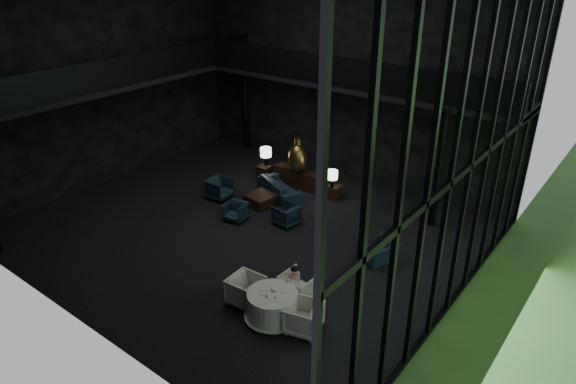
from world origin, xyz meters
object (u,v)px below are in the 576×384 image
Objects in this scene: bronze_urn at (297,158)px; dining_chair_north at (299,284)px; dining_table at (272,307)px; dining_chair_west at (246,288)px; table_lamp_right at (332,175)px; coffee_table at (261,200)px; side_table_left at (265,172)px; lounge_armchair_west at (219,187)px; side_table_right at (334,192)px; lounge_armchair_east at (286,214)px; dining_chair_east at (303,315)px; window_armchair at (378,250)px; lounge_armchair_south at (236,212)px; table_lamp_left at (266,153)px; child at (294,277)px; console at (300,178)px; sofa at (280,184)px.

dining_chair_north is (4.13, -5.51, -0.82)m from bronze_urn.
dining_chair_west is (-0.94, 0.07, 0.13)m from dining_table.
coffee_table is at bearing -133.74° from table_lamp_right.
dining_table is (4.08, -6.53, -0.94)m from bronze_urn.
lounge_armchair_west is at bearing -94.00° from side_table_left.
lounge_armchair_east is (-0.22, -2.61, 0.12)m from side_table_right.
table_lamp_right is 6.61m from dining_chair_west.
bronze_urn is 2.51× the size of side_table_left.
lounge_armchair_east is 0.81× the size of dining_chair_east.
window_armchair reaches higher than side_table_left.
lounge_armchair_south is at bearing -136.60° from dining_chair_east.
lounge_armchair_west reaches higher than dining_chair_north.
lounge_armchair_east is at bearing 123.73° from dining_table.
table_lamp_left is 8.73m from dining_table.
table_lamp_right is 2.72m from coffee_table.
table_lamp_right is (3.20, -0.01, 0.72)m from side_table_left.
dining_chair_north is (2.75, -3.02, 0.08)m from lounge_armchair_east.
coffee_table is 5.69m from child.
side_table_left is at bearing 131.18° from dining_table.
lounge_armchair_west is 0.65× the size of dining_table.
window_armchair is (6.51, -2.68, -0.69)m from table_lamp_left.
console is 2.38× the size of coffee_table.
side_table_right is (1.60, 0.12, -1.02)m from bronze_urn.
lounge_armchair_west is 6.68m from child.
table_lamp_left reaches higher than dining_chair_north.
table_lamp_left is 3.30m from side_table_right.
bronze_urn reaches higher than dining_chair_east.
window_armchair is 2.99m from dining_chair_north.
dining_chair_east reaches higher than side_table_right.
sofa is 2.60× the size of window_armchair.
lounge_armchair_east reaches higher than console.
side_table_right reaches higher than coffee_table.
child is at bearing -66.63° from side_table_right.
coffee_table is (1.40, -1.99, -0.86)m from table_lamp_left.
console is 3.29× the size of table_lamp_right.
lounge_armchair_east reaches higher than side_table_right.
table_lamp_left is at bearing -9.14° from sofa.
table_lamp_left is 2.57m from lounge_armchair_west.
dining_chair_east is at bearing 19.93° from window_armchair.
dining_chair_east is (3.35, -6.56, 0.21)m from side_table_right.
dining_chair_west reaches higher than dining_table.
side_table_left is 0.59× the size of dining_chair_west.
dining_chair_west reaches higher than lounge_armchair_east.
side_table_left is 7.99m from child.
dining_chair_north is at bearing -43.66° from side_table_left.
console is 1.53× the size of dining_table.
dining_chair_west reaches higher than lounge_armchair_south.
coffee_table is (-0.20, -2.13, -0.14)m from console.
side_table_right is 2.74m from coffee_table.
bronze_urn reaches higher than child.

